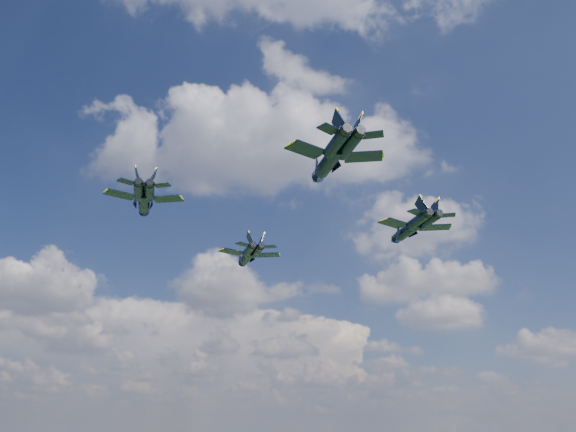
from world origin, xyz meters
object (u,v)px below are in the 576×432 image
Objects in this scene: jet_left at (144,202)px; jet_slot at (328,162)px; jet_lead at (247,257)px; jet_right at (408,230)px.

jet_left is 27.75m from jet_slot.
jet_left is (-10.40, -26.58, 0.50)m from jet_lead.
jet_slot reaches higher than jet_left.
jet_lead is 28.54m from jet_left.
jet_slot is at bearing -87.46° from jet_lead.
jet_lead is 1.05× the size of jet_left.
jet_left is at bearing -133.94° from jet_lead.
jet_left is at bearing -177.06° from jet_right.
jet_right is 27.94m from jet_slot.
jet_lead is 0.91× the size of jet_slot.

